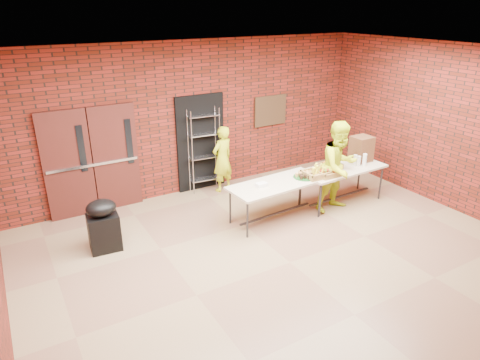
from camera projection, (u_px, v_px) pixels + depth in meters
name	position (u px, v px, depth m)	size (l,w,h in m)	color
room	(295.00, 170.00, 6.25)	(8.08, 7.08, 3.28)	#815E45
double_doors	(93.00, 161.00, 8.18)	(1.78, 0.12, 2.10)	#401612
dark_doorway	(201.00, 143.00, 9.27)	(1.10, 0.06, 2.10)	black
bronze_plaque	(270.00, 111.00, 9.91)	(0.85, 0.04, 0.70)	#3A2817
wire_rack	(204.00, 150.00, 9.22)	(0.67, 0.22, 1.83)	#ACADB3
table_left	(277.00, 186.00, 7.97)	(1.90, 0.89, 0.76)	beige
table_right	(342.00, 171.00, 8.70)	(1.88, 0.83, 0.76)	beige
basket_bananas	(317.00, 173.00, 8.21)	(0.50, 0.39, 0.15)	#A57A42
basket_oranges	(330.00, 166.00, 8.61)	(0.44, 0.34, 0.14)	#A57A42
basket_apples	(328.00, 173.00, 8.26)	(0.44, 0.34, 0.14)	#A57A42
muffin_tray	(304.00, 175.00, 8.18)	(0.42, 0.42, 0.11)	#15521B
napkin_box	(261.00, 185.00, 7.78)	(0.20, 0.13, 0.07)	white
coffee_dispenser	(361.00, 149.00, 8.96)	(0.40, 0.36, 0.53)	brown
cup_stack_front	(359.00, 161.00, 8.72)	(0.07, 0.07, 0.22)	white
cup_stack_mid	(365.00, 160.00, 8.74)	(0.09, 0.09, 0.26)	white
cup_stack_back	(355.00, 160.00, 8.77)	(0.07, 0.07, 0.22)	white
covered_grill	(103.00, 225.00, 7.09)	(0.53, 0.46, 0.90)	black
volunteer_woman	(222.00, 159.00, 9.26)	(0.53, 0.35, 1.46)	#D0E419
volunteer_man	(339.00, 167.00, 8.33)	(0.88, 0.69, 1.81)	#D0E419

